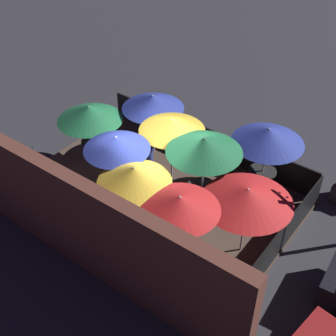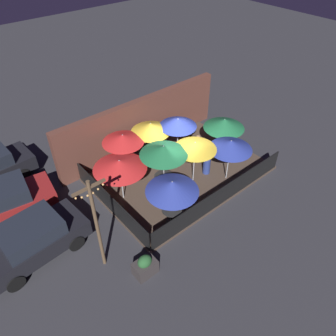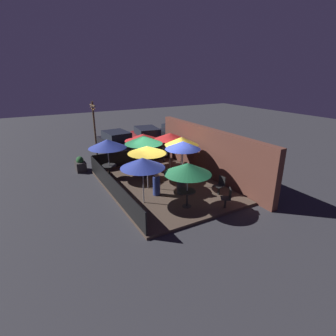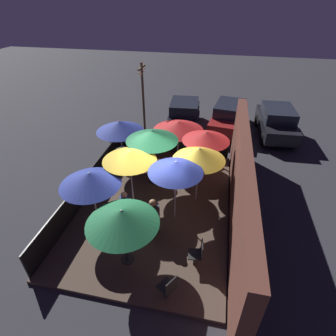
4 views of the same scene
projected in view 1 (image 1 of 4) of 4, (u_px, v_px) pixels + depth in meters
ground_plane at (156, 199)px, 13.87m from camera, size 60.00×60.00×0.00m
patio_deck at (156, 197)px, 13.84m from camera, size 7.86×5.49×0.12m
building_wall at (78, 223)px, 11.13m from camera, size 9.46×0.36×2.81m
fence_front at (207, 141)px, 15.20m from camera, size 7.66×0.05×0.95m
fence_side_left at (278, 244)px, 11.68m from camera, size 0.05×5.29×0.95m
patio_umbrella_0 at (89, 113)px, 14.07m from camera, size 2.01×2.01×2.01m
patio_umbrella_1 at (204, 145)px, 12.07m from camera, size 2.04×2.04×2.40m
patio_umbrella_2 at (268, 136)px, 12.81m from camera, size 2.04×2.04×2.19m
patio_umbrella_3 at (116, 143)px, 12.19m from camera, size 1.78×1.78×2.35m
patio_umbrella_4 at (180, 203)px, 10.60m from camera, size 1.89×1.89×2.20m
patio_umbrella_5 at (248, 196)px, 11.00m from camera, size 2.23×2.23×2.08m
patio_umbrella_6 at (153, 102)px, 14.34m from camera, size 1.94×1.94×2.12m
patio_umbrella_7 at (172, 125)px, 13.10m from camera, size 1.90×1.90×2.21m
patio_umbrella_8 at (134, 175)px, 11.34m from camera, size 1.87×1.87×2.27m
dining_table_0 at (93, 145)px, 14.81m from camera, size 0.74×0.74×0.75m
dining_table_1 at (202, 191)px, 13.05m from camera, size 0.87×0.87×0.77m
dining_table_2 at (262, 175)px, 13.68m from camera, size 0.82×0.82×0.72m
patio_chair_0 at (39, 159)px, 14.40m from camera, size 0.55×0.55×0.91m
patio_chair_1 at (217, 281)px, 10.76m from camera, size 0.56×0.56×0.92m
patio_chair_2 at (50, 184)px, 13.46m from camera, size 0.45×0.45×0.90m
patron_0 at (148, 157)px, 14.44m from camera, size 0.47×0.47×1.14m
patron_1 at (112, 167)px, 13.89m from camera, size 0.50×0.50×1.37m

